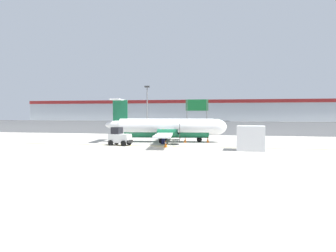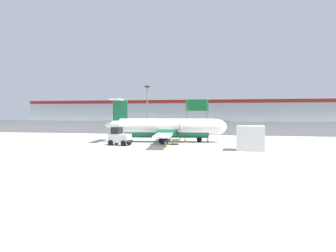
# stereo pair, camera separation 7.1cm
# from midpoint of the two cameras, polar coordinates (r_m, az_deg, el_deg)

# --- Properties ---
(ground_plane) EXTENTS (140.00, 140.00, 0.01)m
(ground_plane) POSITION_cam_midpoint_polar(r_m,az_deg,el_deg) (30.10, 0.22, -3.88)
(ground_plane) COLOR #ADA89E
(perimeter_fence) EXTENTS (98.00, 0.10, 2.10)m
(perimeter_fence) POSITION_cam_midpoint_polar(r_m,az_deg,el_deg) (45.79, 3.92, -0.29)
(perimeter_fence) COLOR gray
(perimeter_fence) RESTS_ON ground
(parking_lot_strip) EXTENTS (98.00, 17.00, 0.12)m
(parking_lot_strip) POSITION_cam_midpoint_polar(r_m,az_deg,el_deg) (57.26, 5.31, -0.79)
(parking_lot_strip) COLOR #38383A
(parking_lot_strip) RESTS_ON ground
(background_building) EXTENTS (91.00, 8.10, 6.50)m
(background_building) POSITION_cam_midpoint_polar(r_m,az_deg,el_deg) (75.59, 6.67, 2.43)
(background_building) COLOR #A8B2BC
(background_building) RESTS_ON ground
(commuter_airplane) EXTENTS (14.13, 16.08, 4.92)m
(commuter_airplane) POSITION_cam_midpoint_polar(r_m,az_deg,el_deg) (34.46, 0.16, -0.40)
(commuter_airplane) COLOR white
(commuter_airplane) RESTS_ON ground
(baggage_tug) EXTENTS (2.48, 1.71, 1.88)m
(baggage_tug) POSITION_cam_midpoint_polar(r_m,az_deg,el_deg) (31.41, -9.18, -2.09)
(baggage_tug) COLOR silver
(baggage_tug) RESTS_ON ground
(ground_crew_worker) EXTENTS (0.54, 0.35, 1.70)m
(ground_crew_worker) POSITION_cam_midpoint_polar(r_m,az_deg,el_deg) (31.98, -0.85, -1.80)
(ground_crew_worker) COLOR #191E4C
(ground_crew_worker) RESTS_ON ground
(cargo_container) EXTENTS (2.55, 2.18, 2.20)m
(cargo_container) POSITION_cam_midpoint_polar(r_m,az_deg,el_deg) (27.81, 15.52, -2.23)
(cargo_container) COLOR silver
(cargo_container) RESTS_ON ground
(traffic_cone_near_left) EXTENTS (0.36, 0.36, 0.64)m
(traffic_cone_near_left) POSITION_cam_midpoint_polar(r_m,az_deg,el_deg) (33.87, 3.35, -2.64)
(traffic_cone_near_left) COLOR orange
(traffic_cone_near_left) RESTS_ON ground
(traffic_cone_near_right) EXTENTS (0.36, 0.36, 0.64)m
(traffic_cone_near_right) POSITION_cam_midpoint_polar(r_m,az_deg,el_deg) (34.23, 7.64, -2.61)
(traffic_cone_near_right) COLOR orange
(traffic_cone_near_right) RESTS_ON ground
(traffic_cone_far_left) EXTENTS (0.36, 0.36, 0.64)m
(traffic_cone_far_left) POSITION_cam_midpoint_polar(r_m,az_deg,el_deg) (29.28, -0.42, -3.45)
(traffic_cone_far_left) COLOR orange
(traffic_cone_far_left) RESTS_ON ground
(parked_car_0) EXTENTS (4.35, 2.34, 1.58)m
(parked_car_0) POSITION_cam_midpoint_polar(r_m,az_deg,el_deg) (62.23, -8.67, 0.23)
(parked_car_0) COLOR slate
(parked_car_0) RESTS_ON parking_lot_strip
(parked_car_1) EXTENTS (4.36, 2.36, 1.58)m
(parked_car_1) POSITION_cam_midpoint_polar(r_m,az_deg,el_deg) (61.67, -5.35, 0.22)
(parked_car_1) COLOR gray
(parked_car_1) RESTS_ON parking_lot_strip
(parked_car_2) EXTENTS (4.33, 2.29, 1.58)m
(parked_car_2) POSITION_cam_midpoint_polar(r_m,az_deg,el_deg) (52.29, -1.92, -0.18)
(parked_car_2) COLOR red
(parked_car_2) RESTS_ON parking_lot_strip
(parked_car_3) EXTENTS (4.40, 2.45, 1.58)m
(parked_car_3) POSITION_cam_midpoint_polar(r_m,az_deg,el_deg) (60.60, 3.87, 0.19)
(parked_car_3) COLOR slate
(parked_car_3) RESTS_ON parking_lot_strip
(parked_car_4) EXTENTS (4.37, 2.37, 1.58)m
(parked_car_4) POSITION_cam_midpoint_polar(r_m,az_deg,el_deg) (63.31, 6.92, 0.28)
(parked_car_4) COLOR #19662D
(parked_car_4) RESTS_ON parking_lot_strip
(parked_car_5) EXTENTS (4.27, 2.15, 1.58)m
(parked_car_5) POSITION_cam_midpoint_polar(r_m,az_deg,el_deg) (62.80, 10.63, 0.23)
(parked_car_5) COLOR black
(parked_car_5) RESTS_ON parking_lot_strip
(parked_car_6) EXTENTS (4.38, 2.41, 1.58)m
(parked_car_6) POSITION_cam_midpoint_polar(r_m,az_deg,el_deg) (57.50, 14.78, -0.02)
(parked_car_6) COLOR #19662D
(parked_car_6) RESTS_ON parking_lot_strip
(parked_car_7) EXTENTS (4.31, 2.23, 1.58)m
(parked_car_7) POSITION_cam_midpoint_polar(r_m,az_deg,el_deg) (61.09, 19.22, 0.07)
(parked_car_7) COLOR black
(parked_car_7) RESTS_ON parking_lot_strip
(apron_light_pole) EXTENTS (0.70, 0.30, 7.27)m
(apron_light_pole) POSITION_cam_midpoint_polar(r_m,az_deg,el_deg) (43.59, -3.93, 3.76)
(apron_light_pole) COLOR slate
(apron_light_pole) RESTS_ON ground
(highway_sign) EXTENTS (3.60, 0.14, 5.50)m
(highway_sign) POSITION_cam_midpoint_polar(r_m,az_deg,el_deg) (48.11, 5.60, 3.44)
(highway_sign) COLOR slate
(highway_sign) RESTS_ON ground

